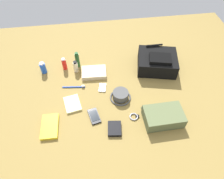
% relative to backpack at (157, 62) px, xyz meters
% --- Properties ---
extents(ground_plane, '(2.64, 2.02, 0.02)m').
position_rel_backpack_xyz_m(ground_plane, '(-0.41, -0.23, -0.08)').
color(ground_plane, olive).
rests_on(ground_plane, ground).
extents(backpack, '(0.37, 0.33, 0.16)m').
position_rel_backpack_xyz_m(backpack, '(0.00, 0.00, 0.00)').
color(backpack, black).
rests_on(backpack, ground_plane).
extents(toiletry_pouch, '(0.27, 0.21, 0.09)m').
position_rel_backpack_xyz_m(toiletry_pouch, '(-0.10, -0.51, -0.03)').
color(toiletry_pouch, '#56603D').
rests_on(toiletry_pouch, ground_plane).
extents(bucket_hat, '(0.16, 0.16, 0.07)m').
position_rel_backpack_xyz_m(bucket_hat, '(-0.36, -0.28, -0.04)').
color(bucket_hat, '#494949').
rests_on(bucket_hat, ground_plane).
extents(deodorant_spray, '(0.05, 0.05, 0.10)m').
position_rel_backpack_xyz_m(deodorant_spray, '(-0.95, 0.07, -0.02)').
color(deodorant_spray, blue).
rests_on(deodorant_spray, ground_plane).
extents(sunscreen_spray, '(0.04, 0.04, 0.11)m').
position_rel_backpack_xyz_m(sunscreen_spray, '(-0.77, 0.09, -0.01)').
color(sunscreen_spray, red).
rests_on(sunscreen_spray, ground_plane).
extents(lotion_bottle, '(0.04, 0.04, 0.11)m').
position_rel_backpack_xyz_m(lotion_bottle, '(-0.68, 0.05, -0.02)').
color(lotion_bottle, beige).
rests_on(lotion_bottle, ground_plane).
extents(shampoo_bottle, '(0.03, 0.03, 0.15)m').
position_rel_backpack_xyz_m(shampoo_bottle, '(-0.66, 0.11, 0.00)').
color(shampoo_bottle, '#19471E').
rests_on(shampoo_bottle, ground_plane).
extents(paperback_novel, '(0.12, 0.19, 0.02)m').
position_rel_backpack_xyz_m(paperback_novel, '(-0.87, -0.47, -0.06)').
color(paperback_novel, yellow).
rests_on(paperback_novel, ground_plane).
extents(cell_phone, '(0.09, 0.14, 0.01)m').
position_rel_backpack_xyz_m(cell_phone, '(-0.57, -0.42, -0.06)').
color(cell_phone, black).
rests_on(cell_phone, ground_plane).
extents(media_player, '(0.07, 0.09, 0.01)m').
position_rel_backpack_xyz_m(media_player, '(-0.48, -0.17, -0.06)').
color(media_player, '#B7B7BC').
rests_on(media_player, ground_plane).
extents(wristwatch, '(0.07, 0.06, 0.01)m').
position_rel_backpack_xyz_m(wristwatch, '(-0.29, -0.47, -0.06)').
color(wristwatch, '#99999E').
rests_on(wristwatch, ground_plane).
extents(toothbrush, '(0.18, 0.03, 0.02)m').
position_rel_backpack_xyz_m(toothbrush, '(-0.70, -0.13, -0.06)').
color(toothbrush, blue).
rests_on(toothbrush, ground_plane).
extents(wallet, '(0.10, 0.12, 0.02)m').
position_rel_backpack_xyz_m(wallet, '(-0.44, -0.55, -0.06)').
color(wallet, black).
rests_on(wallet, ground_plane).
extents(notepad, '(0.14, 0.17, 0.02)m').
position_rel_backpack_xyz_m(notepad, '(-0.72, -0.30, -0.06)').
color(notepad, beige).
rests_on(notepad, ground_plane).
extents(folded_towel, '(0.21, 0.15, 0.04)m').
position_rel_backpack_xyz_m(folded_towel, '(-0.54, -0.01, -0.05)').
color(folded_towel, beige).
rests_on(folded_towel, ground_plane).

